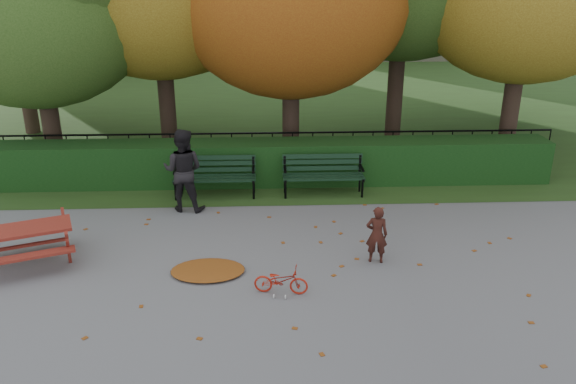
{
  "coord_description": "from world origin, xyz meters",
  "views": [
    {
      "loc": [
        -0.2,
        -8.09,
        4.54
      ],
      "look_at": [
        0.21,
        1.2,
        1.0
      ],
      "focal_mm": 35.0,
      "sensor_mm": 36.0,
      "label": 1
    }
  ],
  "objects_px": {
    "bench_right": "(323,172)",
    "child": "(377,235)",
    "bicycle": "(281,280)",
    "bench_left": "(215,173)",
    "adult": "(183,170)",
    "picnic_table": "(22,236)"
  },
  "relations": [
    {
      "from": "adult",
      "to": "bicycle",
      "type": "height_order",
      "value": "adult"
    },
    {
      "from": "child",
      "to": "bicycle",
      "type": "height_order",
      "value": "child"
    },
    {
      "from": "child",
      "to": "adult",
      "type": "relative_size",
      "value": 0.58
    },
    {
      "from": "bench_right",
      "to": "child",
      "type": "xyz_separation_m",
      "value": [
        0.57,
        -3.29,
        -0.01
      ]
    },
    {
      "from": "bench_right",
      "to": "bicycle",
      "type": "xyz_separation_m",
      "value": [
        -1.08,
        -4.25,
        -0.3
      ]
    },
    {
      "from": "bench_left",
      "to": "bicycle",
      "type": "distance_m",
      "value": 4.47
    },
    {
      "from": "bench_right",
      "to": "bicycle",
      "type": "bearing_deg",
      "value": -104.19
    },
    {
      "from": "adult",
      "to": "picnic_table",
      "type": "bearing_deg",
      "value": 54.07
    },
    {
      "from": "bench_right",
      "to": "child",
      "type": "height_order",
      "value": "child"
    },
    {
      "from": "adult",
      "to": "bicycle",
      "type": "xyz_separation_m",
      "value": [
        1.9,
        -3.45,
        -0.65
      ]
    },
    {
      "from": "adult",
      "to": "bicycle",
      "type": "bearing_deg",
      "value": 128.53
    },
    {
      "from": "bench_left",
      "to": "bench_right",
      "type": "distance_m",
      "value": 2.4
    },
    {
      "from": "bench_left",
      "to": "child",
      "type": "relative_size",
      "value": 1.78
    },
    {
      "from": "bench_left",
      "to": "bicycle",
      "type": "relative_size",
      "value": 2.16
    },
    {
      "from": "picnic_table",
      "to": "bicycle",
      "type": "distance_m",
      "value": 4.44
    },
    {
      "from": "bench_left",
      "to": "bench_right",
      "type": "bearing_deg",
      "value": 0.0
    },
    {
      "from": "child",
      "to": "bicycle",
      "type": "bearing_deg",
      "value": 39.65
    },
    {
      "from": "bench_right",
      "to": "picnic_table",
      "type": "bearing_deg",
      "value": -149.69
    },
    {
      "from": "child",
      "to": "bicycle",
      "type": "relative_size",
      "value": 1.21
    },
    {
      "from": "picnic_table",
      "to": "child",
      "type": "bearing_deg",
      "value": -22.66
    },
    {
      "from": "bench_right",
      "to": "adult",
      "type": "relative_size",
      "value": 1.04
    },
    {
      "from": "bench_right",
      "to": "bicycle",
      "type": "distance_m",
      "value": 4.4
    }
  ]
}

